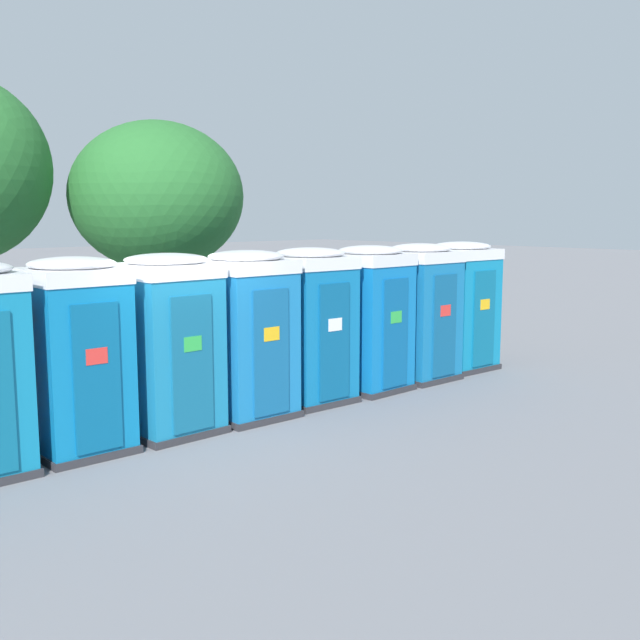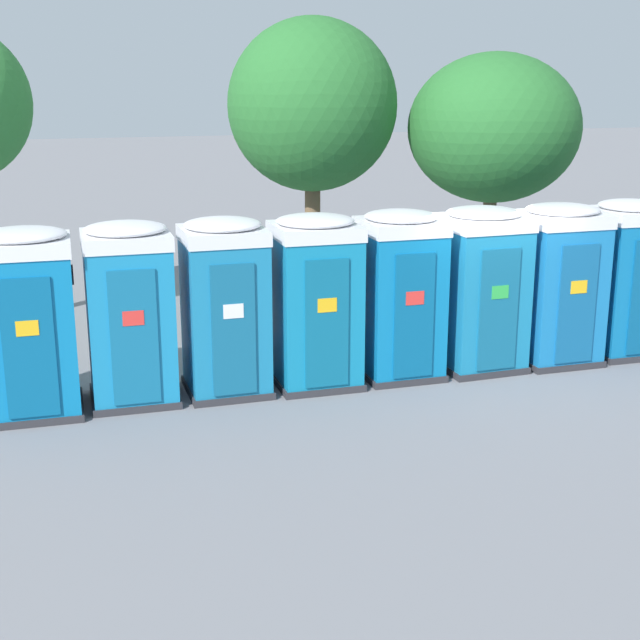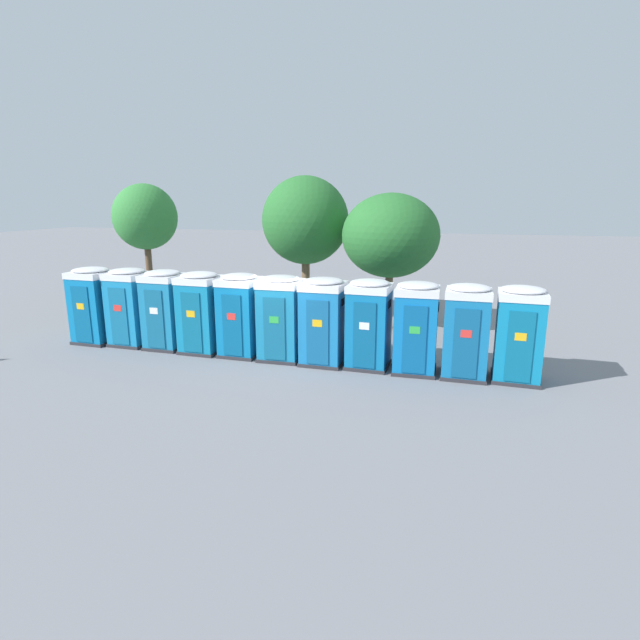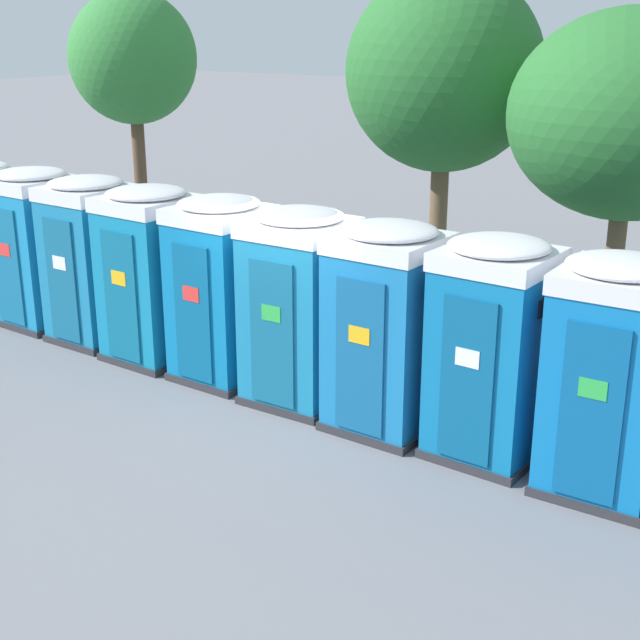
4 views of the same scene
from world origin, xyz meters
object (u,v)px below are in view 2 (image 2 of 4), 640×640
(portapotty_7, at_px, (627,277))
(street_tree_0, at_px, (312,106))
(portapotty_5, at_px, (480,288))
(street_tree_1, at_px, (494,129))
(portapotty_1, at_px, (130,312))
(portapotty_2, at_px, (225,306))
(portapotty_3, at_px, (315,300))
(portapotty_4, at_px, (400,294))
(portapotty_0, at_px, (29,322))
(portapotty_6, at_px, (558,283))

(portapotty_7, height_order, street_tree_0, street_tree_0)
(portapotty_5, distance_m, street_tree_1, 5.67)
(portapotty_1, relative_size, street_tree_0, 0.45)
(portapotty_5, height_order, street_tree_1, street_tree_1)
(portapotty_2, height_order, street_tree_1, street_tree_1)
(portapotty_2, bearing_deg, portapotty_7, -1.57)
(portapotty_7, relative_size, street_tree_1, 0.51)
(portapotty_3, xyz_separation_m, portapotty_4, (1.33, -0.00, 0.00))
(portapotty_0, xyz_separation_m, street_tree_0, (5.74, 5.53, 2.59))
(portapotty_2, height_order, portapotty_6, same)
(portapotty_2, distance_m, portapotty_4, 2.66)
(portapotty_0, relative_size, portapotty_2, 1.00)
(portapotty_2, height_order, portapotty_5, same)
(street_tree_1, bearing_deg, street_tree_0, 162.72)
(portapotty_6, bearing_deg, portapotty_0, 178.62)
(portapotty_0, xyz_separation_m, portapotty_5, (6.65, -0.12, 0.00))
(portapotty_6, bearing_deg, street_tree_1, 74.37)
(portapotty_1, bearing_deg, street_tree_1, 28.71)
(portapotty_5, height_order, street_tree_0, street_tree_0)
(portapotty_5, height_order, portapotty_7, same)
(portapotty_0, distance_m, portapotty_4, 5.32)
(portapotty_4, xyz_separation_m, portapotty_7, (3.99, -0.10, -0.00))
(portapotty_0, relative_size, street_tree_0, 0.45)
(portapotty_0, bearing_deg, street_tree_0, 43.91)
(street_tree_0, bearing_deg, portapotty_1, -128.97)
(portapotty_3, distance_m, portapotty_5, 2.66)
(portapotty_2, relative_size, portapotty_6, 1.00)
(portapotty_4, xyz_separation_m, portapotty_5, (1.33, -0.06, -0.00))
(portapotty_2, relative_size, portapotty_5, 1.00)
(street_tree_1, bearing_deg, portapotty_4, -131.35)
(portapotty_7, bearing_deg, portapotty_0, 179.02)
(portapotty_2, height_order, portapotty_4, same)
(portapotty_7, relative_size, street_tree_0, 0.45)
(portapotty_4, relative_size, portapotty_6, 1.00)
(portapotty_4, distance_m, street_tree_1, 6.35)
(portapotty_3, relative_size, portapotty_5, 1.00)
(portapotty_4, xyz_separation_m, street_tree_0, (0.42, 5.59, 2.59))
(portapotty_2, distance_m, street_tree_0, 6.82)
(portapotty_5, distance_m, portapotty_6, 1.33)
(street_tree_1, bearing_deg, portapotty_3, -139.65)
(portapotty_0, height_order, street_tree_0, street_tree_0)
(portapotty_5, bearing_deg, street_tree_1, 60.03)
(portapotty_1, height_order, street_tree_1, street_tree_1)
(portapotty_5, distance_m, street_tree_0, 6.28)
(portapotty_6, height_order, street_tree_1, street_tree_1)
(portapotty_1, height_order, portapotty_6, same)
(portapotty_1, xyz_separation_m, street_tree_1, (7.94, 4.35, 2.14))
(portapotty_6, height_order, portapotty_7, same)
(portapotty_1, height_order, portapotty_7, same)
(portapotty_2, height_order, portapotty_7, same)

